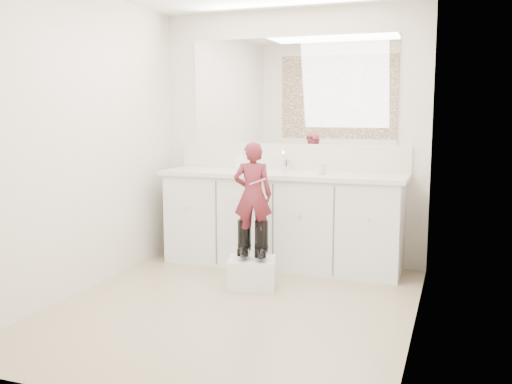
% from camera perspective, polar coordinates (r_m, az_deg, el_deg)
% --- Properties ---
extents(floor, '(3.00, 3.00, 0.00)m').
position_cam_1_polar(floor, '(4.34, -2.30, -11.42)').
color(floor, '#8B7C5B').
rests_on(floor, ground).
extents(wall_back, '(2.60, 0.00, 2.60)m').
position_cam_1_polar(wall_back, '(5.52, 3.50, 5.48)').
color(wall_back, beige).
rests_on(wall_back, floor).
extents(wall_front, '(2.60, 0.00, 2.60)m').
position_cam_1_polar(wall_front, '(2.77, -14.16, 2.68)').
color(wall_front, beige).
rests_on(wall_front, floor).
extents(wall_left, '(0.00, 3.00, 3.00)m').
position_cam_1_polar(wall_left, '(4.75, -17.15, 4.71)').
color(wall_left, beige).
rests_on(wall_left, floor).
extents(wall_right, '(0.00, 3.00, 3.00)m').
position_cam_1_polar(wall_right, '(3.81, 16.09, 4.01)').
color(wall_right, beige).
rests_on(wall_right, floor).
extents(vanity_cabinet, '(2.20, 0.55, 0.85)m').
position_cam_1_polar(vanity_cabinet, '(5.35, 2.60, -2.97)').
color(vanity_cabinet, silver).
rests_on(vanity_cabinet, floor).
extents(countertop, '(2.28, 0.58, 0.04)m').
position_cam_1_polar(countertop, '(5.27, 2.59, 1.76)').
color(countertop, beige).
rests_on(countertop, vanity_cabinet).
extents(backsplash, '(2.28, 0.03, 0.25)m').
position_cam_1_polar(backsplash, '(5.51, 3.44, 3.55)').
color(backsplash, beige).
rests_on(backsplash, countertop).
extents(mirror, '(2.00, 0.02, 1.00)m').
position_cam_1_polar(mirror, '(5.50, 3.51, 10.05)').
color(mirror, white).
rests_on(mirror, wall_back).
extents(dot_panel, '(2.00, 0.01, 1.20)m').
position_cam_1_polar(dot_panel, '(2.78, -14.36, 11.98)').
color(dot_panel, '#472819').
rests_on(dot_panel, wall_front).
extents(faucet, '(0.08, 0.08, 0.10)m').
position_cam_1_polar(faucet, '(5.42, 3.11, 2.67)').
color(faucet, silver).
rests_on(faucet, countertop).
extents(cup, '(0.13, 0.13, 0.10)m').
position_cam_1_polar(cup, '(5.12, 6.56, 2.32)').
color(cup, beige).
rests_on(cup, countertop).
extents(soap_bottle, '(0.09, 0.09, 0.19)m').
position_cam_1_polar(soap_bottle, '(5.42, -1.54, 3.14)').
color(soap_bottle, white).
rests_on(soap_bottle, countertop).
extents(step_stool, '(0.45, 0.41, 0.25)m').
position_cam_1_polar(step_stool, '(4.76, -0.40, -8.10)').
color(step_stool, silver).
rests_on(step_stool, floor).
extents(boot_left, '(0.17, 0.24, 0.32)m').
position_cam_1_polar(boot_left, '(4.73, -1.17, -4.66)').
color(boot_left, black).
rests_on(boot_left, step_stool).
extents(boot_right, '(0.17, 0.24, 0.32)m').
position_cam_1_polar(boot_right, '(4.68, 0.55, -4.80)').
color(boot_right, black).
rests_on(boot_right, step_stool).
extents(toddler, '(0.36, 0.28, 0.86)m').
position_cam_1_polar(toddler, '(4.64, -0.32, -0.26)').
color(toddler, '#9A2F3F').
rests_on(toddler, step_stool).
extents(toothbrush, '(0.13, 0.05, 0.06)m').
position_cam_1_polar(toothbrush, '(4.52, 0.16, 1.05)').
color(toothbrush, pink).
rests_on(toothbrush, toddler).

